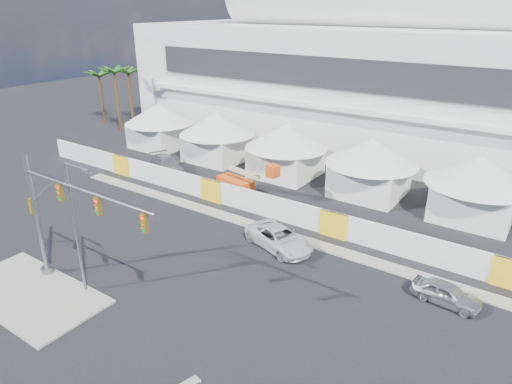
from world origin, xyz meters
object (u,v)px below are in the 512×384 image
Objects in this scene: sedan_silver at (446,293)px; boom_lift at (241,181)px; pickup_curb at (279,238)px; streetlight_median at (76,220)px; lot_car_c at (167,165)px; traffic_mast at (57,219)px.

boom_lift is at bearing 75.78° from sedan_silver.
streetlight_median reaches higher than pickup_curb.
lot_car_c is 0.76× the size of boom_lift.
lot_car_c is 22.06m from streetlight_median.
streetlight_median is at bearing -72.55° from boom_lift.
streetlight_median is at bearing 6.81° from traffic_mast.
lot_car_c reaches higher than sedan_silver.
streetlight_median reaches higher than boom_lift.
traffic_mast reaches higher than lot_car_c.
sedan_silver is at bearing -76.62° from lot_car_c.
sedan_silver is at bearing -7.91° from boom_lift.
pickup_curb is at bearing 95.02° from sedan_silver.
boom_lift reaches higher than sedan_silver.
sedan_silver is 30.69m from lot_car_c.
traffic_mast is (9.82, -18.57, 3.83)m from lot_car_c.
traffic_mast reaches higher than boom_lift.
traffic_mast is 1.72m from streetlight_median.
sedan_silver is 23.51m from traffic_mast.
traffic_mast is at bearing -125.61° from lot_car_c.
streetlight_median is (-18.39, -11.39, 4.31)m from sedan_silver.
pickup_curb is at bearing -84.32° from lot_car_c.
pickup_curb is 13.92m from streetlight_median.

